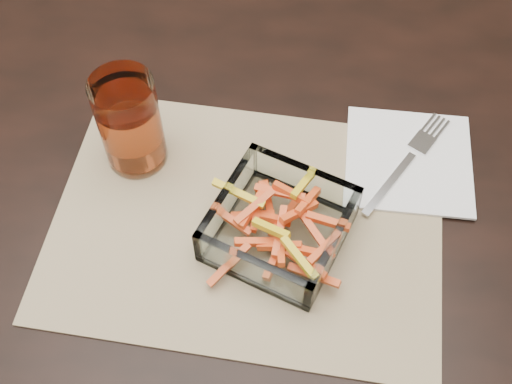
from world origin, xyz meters
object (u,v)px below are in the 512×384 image
(glass_bowl, at_px, (279,226))
(tumbler, at_px, (130,125))
(dining_table, at_px, (200,211))
(fork, at_px, (408,160))

(glass_bowl, distance_m, tumbler, 0.21)
(dining_table, relative_size, glass_bowl, 8.71)
(tumbler, height_order, fork, tumbler)
(dining_table, bearing_deg, fork, 6.84)
(tumbler, distance_m, fork, 0.34)
(dining_table, height_order, fork, fork)
(tumbler, bearing_deg, dining_table, -16.00)
(dining_table, distance_m, tumbler, 0.17)
(glass_bowl, relative_size, fork, 1.13)
(fork, bearing_deg, glass_bowl, -109.40)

